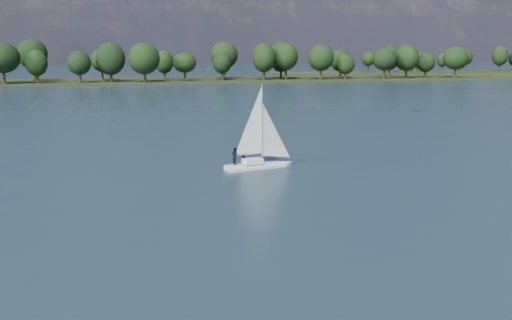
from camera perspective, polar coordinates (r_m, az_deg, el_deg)
The scene contains 5 objects.
ground at distance 115.22m, azimuth -1.00°, elevation 4.85°, with size 700.00×700.00×0.00m, color #233342.
far_shore at distance 225.45m, azimuth -7.44°, elevation 7.82°, with size 660.00×40.00×1.50m, color black.
far_shore_back at distance 329.21m, azimuth 20.64°, elevation 8.22°, with size 220.00×30.00×1.40m, color black.
sailboat at distance 60.19m, azimuth -0.01°, elevation 1.60°, with size 7.34×3.60×9.31m.
treeline at distance 220.28m, azimuth -8.86°, elevation 9.84°, with size 561.81×74.08×18.31m.
Camera 1 is at (-25.57, -11.64, 12.53)m, focal length 40.00 mm.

